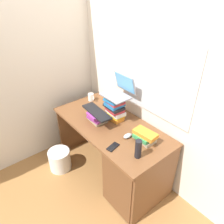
% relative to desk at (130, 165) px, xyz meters
% --- Properties ---
extents(ground_plane, '(6.00, 6.00, 0.00)m').
position_rel_desk_xyz_m(ground_plane, '(-0.37, 0.03, -0.40)').
color(ground_plane, olive).
extents(wall_back, '(6.00, 0.06, 2.60)m').
position_rel_desk_xyz_m(wall_back, '(-0.37, 0.42, 0.90)').
color(wall_back, silver).
rests_on(wall_back, ground).
extents(wall_left, '(0.05, 6.00, 2.60)m').
position_rel_desk_xyz_m(wall_left, '(-1.30, 0.03, 0.90)').
color(wall_left, beige).
rests_on(wall_left, ground).
extents(desk, '(1.45, 0.69, 0.73)m').
position_rel_desk_xyz_m(desk, '(0.00, 0.00, 0.00)').
color(desk, brown).
rests_on(desk, ground).
extents(book_stack_tall, '(0.24, 0.19, 0.29)m').
position_rel_desk_xyz_m(book_stack_tall, '(-0.43, 0.14, 0.48)').
color(book_stack_tall, orange).
rests_on(book_stack_tall, desk).
extents(book_stack_keyboard_riser, '(0.22, 0.19, 0.12)m').
position_rel_desk_xyz_m(book_stack_keyboard_riser, '(-0.51, -0.06, 0.39)').
color(book_stack_keyboard_riser, gray).
rests_on(book_stack_keyboard_riser, desk).
extents(book_stack_side, '(0.25, 0.18, 0.12)m').
position_rel_desk_xyz_m(book_stack_side, '(0.07, 0.11, 0.39)').
color(book_stack_side, gray).
rests_on(book_stack_side, desk).
extents(laptop, '(0.31, 0.28, 0.23)m').
position_rel_desk_xyz_m(laptop, '(-0.42, 0.20, 0.68)').
color(laptop, gray).
rests_on(laptop, book_stack_tall).
extents(keyboard, '(0.43, 0.17, 0.02)m').
position_rel_desk_xyz_m(keyboard, '(-0.51, -0.06, 0.46)').
color(keyboard, black).
rests_on(keyboard, book_stack_keyboard_riser).
extents(computer_mouse, '(0.06, 0.10, 0.04)m').
position_rel_desk_xyz_m(computer_mouse, '(-0.08, 0.02, 0.35)').
color(computer_mouse, '#A5A8AD').
rests_on(computer_mouse, desk).
extents(mug, '(0.11, 0.08, 0.10)m').
position_rel_desk_xyz_m(mug, '(-0.97, 0.17, 0.38)').
color(mug, white).
rests_on(mug, desk).
extents(water_bottle, '(0.06, 0.06, 0.19)m').
position_rel_desk_xyz_m(water_bottle, '(0.19, -0.10, 0.42)').
color(water_bottle, black).
rests_on(water_bottle, desk).
extents(cell_phone, '(0.09, 0.15, 0.01)m').
position_rel_desk_xyz_m(cell_phone, '(-0.05, -0.20, 0.34)').
color(cell_phone, black).
rests_on(cell_phone, desk).
extents(wastebasket, '(0.28, 0.28, 0.27)m').
position_rel_desk_xyz_m(wastebasket, '(-0.82, -0.46, -0.26)').
color(wastebasket, silver).
rests_on(wastebasket, ground).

